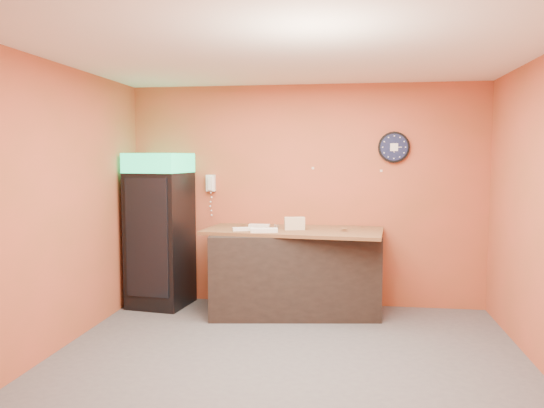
# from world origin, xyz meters

# --- Properties ---
(floor) EXTENTS (4.50, 4.50, 0.00)m
(floor) POSITION_xyz_m (0.00, 0.00, 0.00)
(floor) COLOR #47474C
(floor) RESTS_ON ground
(back_wall) EXTENTS (4.50, 0.02, 2.80)m
(back_wall) POSITION_xyz_m (0.00, 2.00, 1.40)
(back_wall) COLOR #C35037
(back_wall) RESTS_ON floor
(left_wall) EXTENTS (0.02, 4.00, 2.80)m
(left_wall) POSITION_xyz_m (-2.25, 0.00, 1.40)
(left_wall) COLOR #C35037
(left_wall) RESTS_ON floor
(ceiling) EXTENTS (4.50, 4.00, 0.02)m
(ceiling) POSITION_xyz_m (0.00, 0.00, 2.80)
(ceiling) COLOR white
(ceiling) RESTS_ON back_wall
(beverage_cooler) EXTENTS (0.76, 0.77, 1.94)m
(beverage_cooler) POSITION_xyz_m (-1.80, 1.61, 0.95)
(beverage_cooler) COLOR black
(beverage_cooler) RESTS_ON floor
(prep_counter) EXTENTS (2.08, 1.15, 0.99)m
(prep_counter) POSITION_xyz_m (-0.10, 1.56, 0.49)
(prep_counter) COLOR black
(prep_counter) RESTS_ON floor
(wall_clock) EXTENTS (0.39, 0.06, 0.39)m
(wall_clock) POSITION_xyz_m (1.10, 1.97, 2.01)
(wall_clock) COLOR black
(wall_clock) RESTS_ON back_wall
(wall_phone) EXTENTS (0.12, 0.10, 0.21)m
(wall_phone) POSITION_xyz_m (-1.22, 1.95, 1.55)
(wall_phone) COLOR white
(wall_phone) RESTS_ON back_wall
(butcher_paper) EXTENTS (2.18, 1.16, 0.04)m
(butcher_paper) POSITION_xyz_m (-0.10, 1.56, 1.01)
(butcher_paper) COLOR brown
(butcher_paper) RESTS_ON prep_counter
(sub_roll_stack) EXTENTS (0.25, 0.14, 0.15)m
(sub_roll_stack) POSITION_xyz_m (-0.08, 1.49, 1.10)
(sub_roll_stack) COLOR beige
(sub_roll_stack) RESTS_ON butcher_paper
(wrapped_sandwich_left) EXTENTS (0.27, 0.17, 0.04)m
(wrapped_sandwich_left) POSITION_xyz_m (-0.67, 1.34, 1.05)
(wrapped_sandwich_left) COLOR white
(wrapped_sandwich_left) RESTS_ON butcher_paper
(wrapped_sandwich_mid) EXTENTS (0.33, 0.18, 0.04)m
(wrapped_sandwich_mid) POSITION_xyz_m (-0.41, 1.24, 1.05)
(wrapped_sandwich_mid) COLOR white
(wrapped_sandwich_mid) RESTS_ON butcher_paper
(wrapped_sandwich_right) EXTENTS (0.26, 0.10, 0.04)m
(wrapped_sandwich_right) POSITION_xyz_m (-0.54, 1.66, 1.05)
(wrapped_sandwich_right) COLOR white
(wrapped_sandwich_right) RESTS_ON butcher_paper
(kitchen_tool) EXTENTS (0.06, 0.06, 0.06)m
(kitchen_tool) POSITION_xyz_m (-0.30, 1.52, 1.06)
(kitchen_tool) COLOR silver
(kitchen_tool) RESTS_ON butcher_paper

